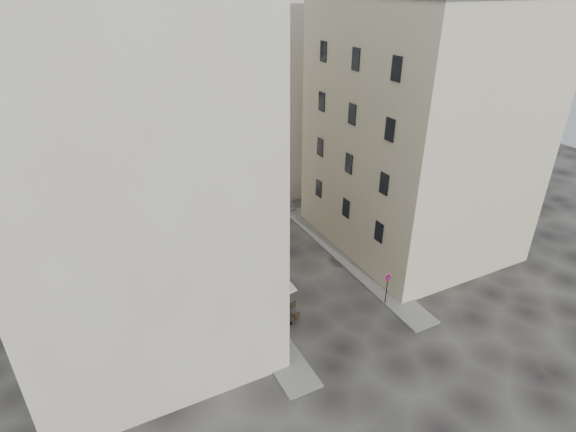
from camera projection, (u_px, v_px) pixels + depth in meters
ground at (315, 295)px, 30.40m from camera, size 90.00×90.00×0.00m
sidewalk_left at (232, 280)px, 31.76m from camera, size 2.00×22.00×0.12m
sidewalk_right at (347, 256)px, 34.54m from camera, size 2.00×18.00×0.12m
building_left at (121, 162)px, 23.85m from camera, size 12.20×16.20×20.60m
building_right at (419, 127)px, 33.06m from camera, size 12.20×14.20×18.60m
building_back at (205, 100)px, 40.78m from camera, size 18.20×10.20×18.60m
cafe_storefront at (250, 281)px, 28.61m from camera, size 1.74×7.30×3.50m
stone_steps at (246, 214)px, 40.19m from camera, size 9.00×3.15×0.80m
bollard_near at (278, 311)px, 28.07m from camera, size 0.12×0.12×0.98m
bollard_mid at (257, 282)px, 30.85m from camera, size 0.12×0.12×0.98m
bollard_far at (238, 257)px, 33.63m from camera, size 0.12×0.12×0.98m
no_parking_sign at (387, 283)px, 28.73m from camera, size 0.55×0.10×2.39m
bistro_table_a at (290, 318)px, 27.61m from camera, size 1.18×0.55×0.83m
bistro_table_b at (286, 307)px, 28.54m from camera, size 1.20×0.56×0.84m
bistro_table_c at (265, 282)px, 30.78m from camera, size 1.42×0.66×1.00m
bistro_table_d at (264, 282)px, 30.99m from camera, size 1.16×0.55×0.82m
bistro_table_e at (249, 263)px, 33.02m from camera, size 1.26×0.59×0.89m
pedestrian at (259, 273)px, 31.28m from camera, size 0.70×0.61×1.60m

